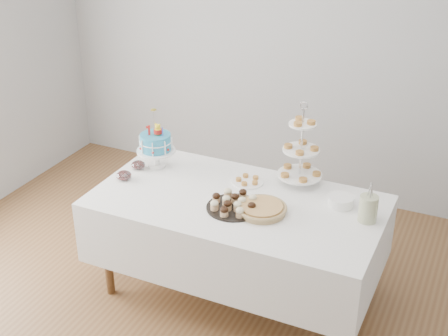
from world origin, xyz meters
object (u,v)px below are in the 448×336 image
at_px(tiered_stand, 301,150).
at_px(jam_bowl_b, 138,165).
at_px(jam_bowl_a, 124,176).
at_px(utensil_pitcher, 368,208).
at_px(table, 237,229).
at_px(pastry_plate, 248,181).
at_px(pie, 262,209).
at_px(birthday_cake, 156,152).
at_px(plate_stack, 341,201).
at_px(cupcake_tray, 234,203).

xyz_separation_m(tiered_stand, jam_bowl_b, (-1.13, -0.28, -0.22)).
xyz_separation_m(jam_bowl_a, utensil_pitcher, (1.68, 0.17, 0.06)).
bearing_deg(table, pastry_plate, 97.05).
height_order(pie, tiered_stand, tiered_stand).
distance_m(birthday_cake, tiered_stand, 1.06).
distance_m(plate_stack, pastry_plate, 0.67).
distance_m(birthday_cake, pastry_plate, 0.71).
xyz_separation_m(pie, plate_stack, (0.43, 0.30, 0.00)).
relative_size(tiered_stand, utensil_pitcher, 2.29).
distance_m(cupcake_tray, jam_bowl_a, 0.86).
bearing_deg(jam_bowl_b, birthday_cake, 40.86).
bearing_deg(pie, jam_bowl_b, 169.17).
relative_size(pastry_plate, jam_bowl_b, 2.20).
height_order(cupcake_tray, jam_bowl_a, cupcake_tray).
bearing_deg(tiered_stand, pastry_plate, -155.69).
bearing_deg(pie, table, 158.22).
bearing_deg(cupcake_tray, jam_bowl_b, 165.30).
xyz_separation_m(cupcake_tray, pastry_plate, (-0.06, 0.36, -0.03)).
height_order(tiered_stand, plate_stack, tiered_stand).
bearing_deg(pastry_plate, cupcake_tray, -81.34).
relative_size(jam_bowl_a, jam_bowl_b, 1.07).
distance_m(pastry_plate, jam_bowl_a, 0.87).
bearing_deg(birthday_cake, cupcake_tray, -42.31).
xyz_separation_m(birthday_cake, tiered_stand, (1.03, 0.19, 0.13)).
bearing_deg(pie, utensil_pitcher, 16.50).
height_order(pie, jam_bowl_a, jam_bowl_a).
bearing_deg(pie, tiered_stand, 79.70).
relative_size(birthday_cake, pastry_plate, 1.97).
relative_size(plate_stack, utensil_pitcher, 0.64).
relative_size(table, jam_bowl_b, 19.12).
relative_size(cupcake_tray, tiered_stand, 0.59).
distance_m(cupcake_tray, tiered_stand, 0.61).
bearing_deg(plate_stack, cupcake_tray, -152.06).
relative_size(cupcake_tray, utensil_pitcher, 1.36).
xyz_separation_m(cupcake_tray, jam_bowl_b, (-0.86, 0.23, -0.01)).
bearing_deg(pastry_plate, plate_stack, -3.02).
bearing_deg(tiered_stand, birthday_cake, -169.43).
bearing_deg(birthday_cake, pastry_plate, -16.02).
bearing_deg(jam_bowl_a, utensil_pitcher, 5.93).
distance_m(cupcake_tray, jam_bowl_b, 0.89).
relative_size(pie, jam_bowl_b, 3.25).
relative_size(cupcake_tray, pastry_plate, 1.62).
bearing_deg(pastry_plate, tiered_stand, 24.31).
distance_m(cupcake_tray, utensil_pitcher, 0.85).
xyz_separation_m(table, tiered_stand, (0.29, 0.40, 0.48)).
bearing_deg(jam_bowl_a, table, 4.73).
distance_m(birthday_cake, utensil_pitcher, 1.58).
xyz_separation_m(tiered_stand, jam_bowl_a, (-1.13, -0.47, -0.22)).
bearing_deg(pie, pastry_plate, 125.39).
distance_m(tiered_stand, jam_bowl_a, 1.25).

